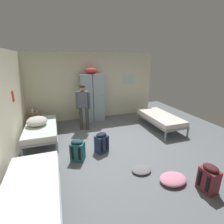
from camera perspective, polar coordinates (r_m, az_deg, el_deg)
The scene contains 16 objects.
ground_plane at distance 4.86m, azimuth 1.01°, elevation -11.64°, with size 8.33×8.33×0.00m, color slate.
room_backdrop at distance 5.40m, azimuth -16.79°, elevation 5.55°, with size 5.19×5.27×2.62m.
locker_bank at distance 6.59m, azimuth -6.91°, elevation 5.25°, with size 0.90×0.55×2.07m.
shelf_unit at distance 6.59m, azimuth -24.69°, elevation -1.92°, with size 0.38×0.30×0.57m.
bed_right at distance 6.17m, azimuth 16.22°, elevation -1.92°, with size 0.90×1.90×0.49m.
bed_left_rear at distance 5.48m, azimuth -23.16°, elevation -5.20°, with size 0.90×1.90×0.49m.
bed_left_front at distance 3.22m, azimuth -26.07°, elevation -22.82°, with size 0.90×1.90×0.49m.
bedding_heap at distance 5.43m, azimuth -24.38°, elevation -2.87°, with size 0.59×0.62×0.26m.
person_traveler at distance 5.71m, azimuth -9.83°, elevation 2.88°, with size 0.46×0.31×1.56m.
water_bottle at distance 6.53m, azimuth -25.73°, elevation 0.67°, with size 0.06×0.06×0.20m.
lotion_bottle at distance 6.47m, azimuth -24.43°, elevation 0.36°, with size 0.06×0.06×0.13m.
backpack_teal at distance 4.24m, azimuth -11.68°, elevation -12.72°, with size 0.39×0.41×0.55m.
backpack_maroon at distance 3.79m, azimuth 30.33°, elevation -19.13°, with size 0.35×0.33×0.55m.
backpack_navy at distance 4.50m, azimuth -3.69°, elevation -10.45°, with size 0.39×0.40×0.55m.
clothes_pile_pink at distance 3.83m, azimuth 20.20°, elevation -20.79°, with size 0.56×0.43×0.14m.
clothes_pile_grey at distance 3.95m, azimuth 10.08°, elevation -18.91°, with size 0.44×0.36×0.08m.
Camera 1 is at (-1.44, -3.98, 2.39)m, focal length 26.64 mm.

